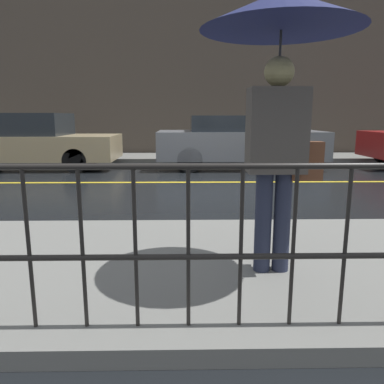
{
  "coord_description": "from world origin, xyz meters",
  "views": [
    {
      "loc": [
        -0.33,
        -7.81,
        1.37
      ],
      "look_at": [
        -0.23,
        -2.52,
        0.3
      ],
      "focal_mm": 35.0,
      "sensor_mm": 36.0,
      "label": 1
    }
  ],
  "objects": [
    {
      "name": "ground_plane",
      "position": [
        0.0,
        0.0,
        0.0
      ],
      "size": [
        80.0,
        80.0,
        0.0
      ],
      "primitive_type": "plane",
      "color": "black"
    },
    {
      "name": "sidewalk_near",
      "position": [
        0.0,
        -4.68,
        0.06
      ],
      "size": [
        28.0,
        2.6,
        0.12
      ],
      "color": "slate",
      "rests_on": "ground_plane"
    },
    {
      "name": "sidewalk_far",
      "position": [
        0.0,
        4.38,
        0.06
      ],
      "size": [
        28.0,
        1.99,
        0.12
      ],
      "color": "slate",
      "rests_on": "ground_plane"
    },
    {
      "name": "lane_marking",
      "position": [
        0.0,
        0.0,
        0.0
      ],
      "size": [
        25.2,
        0.12,
        0.01
      ],
      "color": "gold",
      "rests_on": "ground_plane"
    },
    {
      "name": "building_storefront",
      "position": [
        0.0,
        5.52,
        2.94
      ],
      "size": [
        28.0,
        0.3,
        5.88
      ],
      "color": "#4C4238",
      "rests_on": "ground_plane"
    },
    {
      "name": "railing_foreground",
      "position": [
        0.0,
        -5.73,
        0.74
      ],
      "size": [
        12.0,
        0.04,
        0.99
      ],
      "color": "black",
      "rests_on": "sidewalk_near"
    },
    {
      "name": "pedestrian",
      "position": [
        0.38,
        -4.91,
        1.88
      ],
      "size": [
        1.2,
        1.2,
        2.13
      ],
      "color": "#23283D",
      "rests_on": "sidewalk_near"
    },
    {
      "name": "car_tan",
      "position": [
        -4.56,
        2.25,
        0.73
      ],
      "size": [
        4.72,
        1.83,
        1.46
      ],
      "color": "tan",
      "rests_on": "ground_plane"
    },
    {
      "name": "car_grey",
      "position": [
        1.12,
        2.25,
        0.73
      ],
      "size": [
        4.37,
        1.83,
        1.39
      ],
      "color": "slate",
      "rests_on": "ground_plane"
    }
  ]
}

